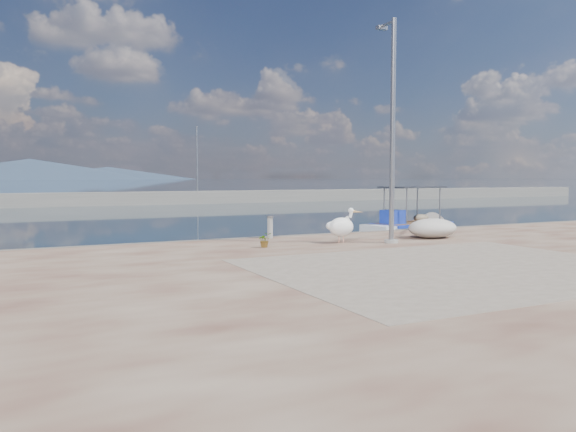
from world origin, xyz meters
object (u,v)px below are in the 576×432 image
Objects in this scene: pelican at (342,226)px; bollard_near at (270,226)px; lamp_post at (392,138)px; boat_right at (411,229)px.

bollard_near is (-1.48, 2.26, -0.10)m from pelican.
bollard_near is at bearing 147.11° from pelican.
pelican is 1.50× the size of bollard_near.
lamp_post reaches higher than pelican.
boat_right reaches higher than pelican.
boat_right is 8.98m from bollard_near.
boat_right is 4.72× the size of pelican.
lamp_post is (-5.54, -5.92, 3.60)m from boat_right.
bollard_near is at bearing -171.83° from boat_right.
boat_right is 0.78× the size of lamp_post.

